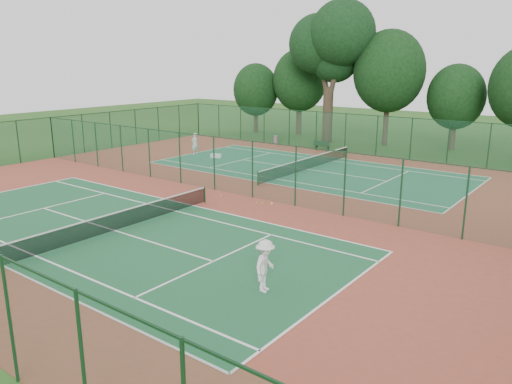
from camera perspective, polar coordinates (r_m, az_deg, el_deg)
ground at (r=31.33m, az=-2.64°, el=-0.18°), size 120.00×120.00×0.00m
red_pad at (r=31.32m, az=-2.64°, el=-0.17°), size 40.00×36.00×0.01m
court_near at (r=25.37m, az=-15.77°, el=-4.29°), size 23.77×10.97×0.01m
court_far at (r=38.48m, az=5.95°, el=2.58°), size 23.77×10.97×0.01m
fence_north at (r=46.01m, az=11.89°, el=6.53°), size 40.00×0.09×3.50m
fence_west at (r=46.18m, az=-22.25°, el=5.79°), size 0.09×36.00×3.50m
fence_divider at (r=30.92m, az=-2.68°, el=2.98°), size 40.00×0.09×3.50m
tennis_net_near at (r=25.20m, az=-15.85°, el=-3.15°), size 0.10×12.90×0.97m
tennis_net_far at (r=38.37m, az=5.97°, el=3.35°), size 0.10×12.90×0.97m
player_near at (r=17.91m, az=1.05°, el=-8.44°), size 0.99×1.38×1.94m
player_far at (r=44.73m, az=-7.01°, el=5.49°), size 0.55×0.75×1.91m
trash_bin at (r=50.28m, az=2.27°, el=5.98°), size 0.48×0.48×0.86m
bench at (r=46.86m, az=7.53°, el=5.29°), size 1.53×0.55×0.93m
kit_bag at (r=43.12m, az=-4.59°, el=4.14°), size 0.97×0.68×0.34m
stray_ball_a at (r=30.74m, az=-3.99°, el=-0.39°), size 0.08×0.08×0.08m
stray_ball_b at (r=29.16m, az=0.06°, el=-1.20°), size 0.07×0.07×0.07m
stray_ball_c at (r=29.02m, az=0.74°, el=-1.28°), size 0.07×0.07×0.07m
big_tree at (r=51.64m, az=8.68°, el=16.49°), size 9.02×6.60×13.86m
evergreen_row at (r=51.75m, az=15.29°, el=5.23°), size 39.00×5.00×12.00m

